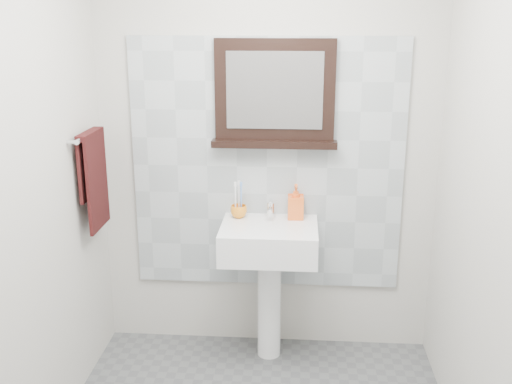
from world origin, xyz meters
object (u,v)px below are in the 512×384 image
(pedestal_sink, at_px, (269,255))
(soap_dispenser, at_px, (296,202))
(framed_mirror, at_px, (275,96))
(hand_towel, at_px, (93,173))
(toothbrush_cup, at_px, (239,211))

(pedestal_sink, relative_size, soap_dispenser, 4.67)
(soap_dispenser, bearing_deg, framed_mirror, 154.92)
(hand_towel, bearing_deg, pedestal_sink, 5.86)
(pedestal_sink, bearing_deg, hand_towel, -174.14)
(hand_towel, bearing_deg, soap_dispenser, 11.60)
(soap_dispenser, bearing_deg, hand_towel, -170.10)
(toothbrush_cup, bearing_deg, framed_mirror, 18.56)
(toothbrush_cup, height_order, soap_dispenser, soap_dispenser)
(pedestal_sink, xyz_separation_m, toothbrush_cup, (-0.19, 0.12, 0.22))
(toothbrush_cup, bearing_deg, pedestal_sink, -32.24)
(framed_mirror, distance_m, hand_towel, 1.10)
(soap_dispenser, xyz_separation_m, hand_towel, (-1.12, -0.23, 0.21))
(toothbrush_cup, bearing_deg, hand_towel, -164.44)
(pedestal_sink, distance_m, toothbrush_cup, 0.31)
(hand_towel, bearing_deg, toothbrush_cup, 15.56)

